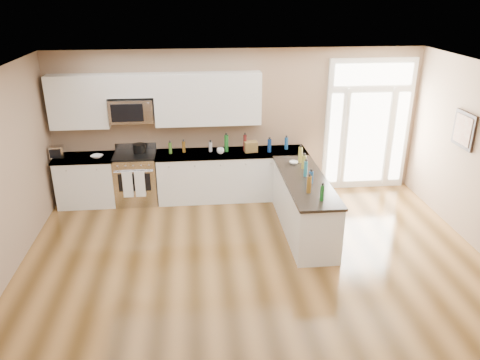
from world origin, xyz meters
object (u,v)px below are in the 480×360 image
at_px(peninsula_cabinet, 304,207).
at_px(kitchen_range, 137,178).
at_px(stockpot, 139,148).
at_px(toaster_oven, 57,152).

height_order(peninsula_cabinet, kitchen_range, kitchen_range).
xyz_separation_m(kitchen_range, stockpot, (0.09, 0.11, 0.56)).
relative_size(peninsula_cabinet, stockpot, 10.04).
bearing_deg(stockpot, peninsula_cabinet, -29.13).
bearing_deg(kitchen_range, toaster_oven, 179.29).
distance_m(stockpot, toaster_oven, 1.48).
bearing_deg(peninsula_cabinet, toaster_oven, 161.08).
bearing_deg(peninsula_cabinet, kitchen_range, 153.36).
distance_m(peninsula_cabinet, kitchen_range, 3.23).
height_order(peninsula_cabinet, stockpot, stockpot).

